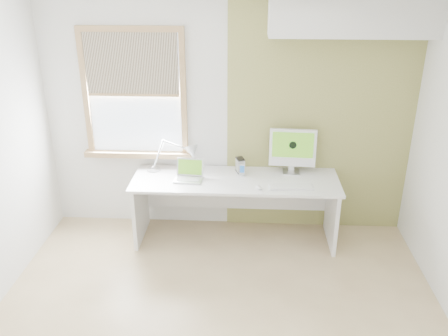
# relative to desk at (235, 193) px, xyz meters

# --- Properties ---
(room) EXTENTS (4.04, 3.54, 2.64)m
(room) POSITION_rel_desk_xyz_m (-0.10, -1.44, 0.77)
(room) COLOR tan
(room) RESTS_ON ground
(accent_wall) EXTENTS (2.00, 0.02, 2.60)m
(accent_wall) POSITION_rel_desk_xyz_m (0.90, 0.30, 0.77)
(accent_wall) COLOR olive
(accent_wall) RESTS_ON room
(soffit) EXTENTS (1.60, 0.40, 0.42)m
(soffit) POSITION_rel_desk_xyz_m (1.10, 0.13, 1.87)
(soffit) COLOR white
(soffit) RESTS_ON room
(window) EXTENTS (1.20, 0.14, 1.42)m
(window) POSITION_rel_desk_xyz_m (-1.10, 0.27, 1.01)
(window) COLOR #A68053
(window) RESTS_ON room
(desk) EXTENTS (2.20, 0.70, 0.73)m
(desk) POSITION_rel_desk_xyz_m (0.00, 0.00, 0.00)
(desk) COLOR white
(desk) RESTS_ON room
(desk_lamp) EXTENTS (0.64, 0.26, 0.36)m
(desk_lamp) POSITION_rel_desk_xyz_m (-0.57, 0.16, 0.38)
(desk_lamp) COLOR silver
(desk_lamp) RESTS_ON desk
(laptop) EXTENTS (0.31, 0.26, 0.21)m
(laptop) POSITION_rel_desk_xyz_m (-0.49, -0.07, 0.25)
(laptop) COLOR silver
(laptop) RESTS_ON desk
(phone_dock) EXTENTS (0.08, 0.08, 0.13)m
(phone_dock) POSITION_rel_desk_xyz_m (0.07, 0.04, 0.23)
(phone_dock) COLOR silver
(phone_dock) RESTS_ON desk
(external_drive) EXTENTS (0.11, 0.14, 0.16)m
(external_drive) POSITION_rel_desk_xyz_m (0.04, 0.13, 0.28)
(external_drive) COLOR silver
(external_drive) RESTS_ON desk
(imac) EXTENTS (0.50, 0.17, 0.49)m
(imac) POSITION_rel_desk_xyz_m (0.61, 0.16, 0.47)
(imac) COLOR silver
(imac) RESTS_ON desk
(keyboard) EXTENTS (0.46, 0.16, 0.02)m
(keyboard) POSITION_rel_desk_xyz_m (0.58, -0.24, 0.20)
(keyboard) COLOR white
(keyboard) RESTS_ON desk
(mouse) EXTENTS (0.09, 0.11, 0.03)m
(mouse) POSITION_rel_desk_xyz_m (0.24, -0.28, 0.21)
(mouse) COLOR white
(mouse) RESTS_ON desk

